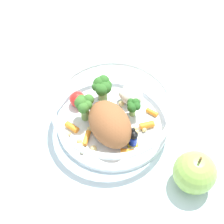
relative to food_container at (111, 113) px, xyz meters
name	(u,v)px	position (x,y,z in m)	size (l,w,h in m)	color
ground_plane	(111,130)	(0.01, 0.00, -0.04)	(2.40, 2.40, 0.00)	silver
food_container	(111,113)	(0.00, 0.00, 0.00)	(0.22, 0.22, 0.07)	white
loose_apple	(195,172)	(0.09, 0.15, 0.00)	(0.07, 0.07, 0.08)	#8CB74C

